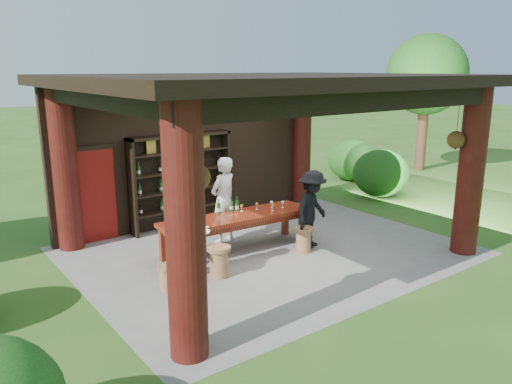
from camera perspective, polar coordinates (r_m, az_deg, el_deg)
ground at (r=10.24m, az=1.34°, el=-6.69°), size 90.00×90.00×0.00m
pavilion at (r=10.02m, az=-0.16°, el=5.47°), size 7.50×6.00×3.60m
wine_shelf at (r=11.59m, az=-8.50°, el=1.24°), size 2.47×0.37×2.17m
tasting_table at (r=10.03m, az=-2.31°, el=-3.34°), size 3.19×1.00×0.75m
stool_near_left at (r=8.94m, az=-4.24°, el=-7.82°), size 0.43×0.43×0.56m
stool_near_right at (r=10.14m, az=5.45°, el=-5.35°), size 0.39×0.39×0.51m
stool_far_left at (r=8.56m, az=-10.10°, el=-9.57°), size 0.33×0.33×0.43m
host at (r=10.50m, az=-3.73°, el=-0.93°), size 0.76×0.61×1.83m
guest_woman at (r=8.61m, az=-7.90°, el=-4.98°), size 1.00×0.90×1.67m
guest_man at (r=10.27m, az=6.40°, el=-1.96°), size 1.19×0.93×1.62m
table_bottles at (r=10.20m, az=-3.10°, el=-1.45°), size 0.49×0.13×0.31m
table_glasses at (r=10.39m, az=1.05°, el=-1.59°), size 0.93×0.42×0.15m
napkin_basket at (r=9.54m, az=-7.57°, el=-3.18°), size 0.27×0.20×0.14m
shrubs at (r=11.14m, az=8.62°, el=-2.09°), size 13.80×8.25×1.36m
trees at (r=12.99m, az=9.61°, el=12.70°), size 21.40×8.97×4.80m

